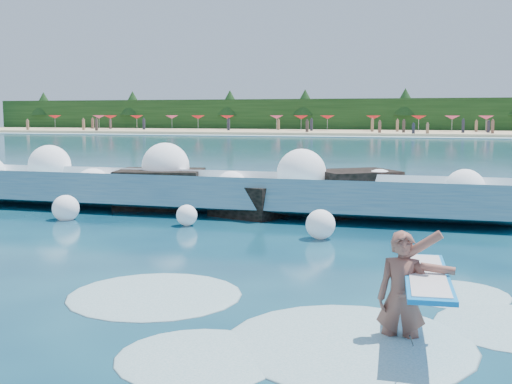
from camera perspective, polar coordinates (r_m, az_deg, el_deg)
ground at (r=11.60m, az=-10.04°, el=-6.79°), size 200.00×200.00×0.00m
beach at (r=88.24m, az=13.34°, el=5.13°), size 140.00×20.00×0.40m
wet_band at (r=77.28m, az=12.85°, el=4.79°), size 140.00×5.00×0.08m
treeline at (r=98.19m, az=13.72°, el=6.63°), size 140.00×4.00×5.00m
breaking_wave at (r=18.22m, az=-4.71°, el=-0.11°), size 16.61×2.65×1.43m
rock_cluster at (r=18.09m, az=-0.96°, el=-0.30°), size 8.37×3.41×1.41m
surfer_with_board at (r=7.96m, az=13.32°, el=-8.78°), size 0.93×2.84×1.63m
wave_spray at (r=18.28m, az=-5.75°, el=1.38°), size 14.91×4.68×1.95m
surf_foam at (r=8.48m, az=5.87°, el=-11.91°), size 8.68×5.35×0.15m
beach_umbrellas at (r=89.94m, az=13.43°, el=6.47°), size 111.46×6.85×0.50m
beachgoers at (r=85.89m, az=8.49°, el=5.80°), size 99.22×13.49×1.91m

